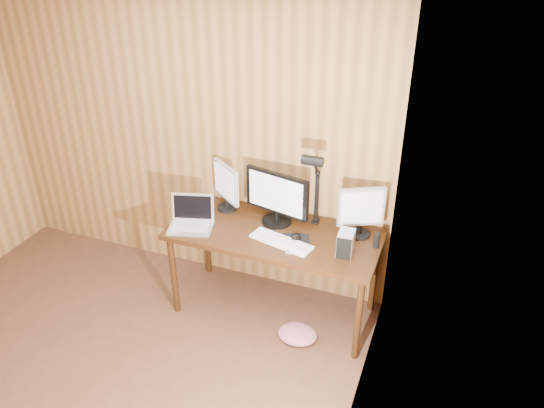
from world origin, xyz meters
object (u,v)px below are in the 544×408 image
Objects in this scene: monitor_left at (226,186)px; keyboard at (281,241)px; hard_drive at (346,243)px; desk at (278,241)px; mouse at (296,237)px; speaker at (377,240)px; desk_lamp at (314,179)px; laptop at (192,219)px; monitor_center at (277,197)px; phone at (291,250)px; monitor_right at (361,211)px.

keyboard is (0.58, -0.32, -0.20)m from monitor_left.
desk is at bearing 161.04° from hard_drive.
speaker is (0.57, 0.11, 0.03)m from mouse.
laptop is at bearing -161.34° from desk_lamp.
monitor_center is 1.37× the size of monitor_left.
hard_drive is 1.64× the size of phone.
desk_lamp is at bearing 156.08° from monitor_right.
laptop is 0.77× the size of keyboard.
mouse is 0.39m from hard_drive.
keyboard is at bearing 140.02° from phone.
monitor_left is at bearing 161.57° from hard_drive.
speaker is at bearing -63.54° from monitor_right.
monitor_right is 0.30m from hard_drive.
speaker is at bearing 37.32° from hard_drive.
desk_lamp reaches higher than phone.
desk is at bearing 21.76° from monitor_left.
monitor_left is at bearing 146.22° from phone.
speaker is (0.15, -0.11, -0.16)m from monitor_right.
keyboard is at bearing -147.91° from mouse.
monitor_center is at bearing 130.49° from keyboard.
laptop is 0.58× the size of desk_lamp.
monitor_left is 0.69m from keyboard.
monitor_left is 0.81m from phone.
hard_drive reaches higher than desk.
phone is (0.23, -0.33, -0.21)m from monitor_center.
desk is 0.25m from keyboard.
monitor_left is 0.73m from mouse.
desk_lamp is at bearing 16.14° from monitor_center.
desk is 0.35m from phone.
monitor_left is (-0.45, 0.05, -0.01)m from monitor_center.
monitor_center is at bearing 128.85° from mouse.
monitor_center reaches higher than monitor_left.
monitor_right is 3.65× the size of mouse.
monitor_left is 0.76m from desk_lamp.
keyboard is (-0.51, -0.30, -0.20)m from monitor_right.
laptop is 3.64× the size of phone.
laptop is (-1.24, -0.31, -0.15)m from monitor_right.
speaker reaches higher than mouse.
mouse is at bearing -9.18° from laptop.
phone is (0.82, -0.06, -0.05)m from laptop.
speaker is at bearing -0.07° from desk.
monitor_right reaches higher than hard_drive.
hard_drive is (1.20, 0.04, 0.03)m from laptop.
desk_lamp is at bearing 33.51° from monitor_left.
laptop is 3.44× the size of speaker.
hard_drive reaches higher than phone.
keyboard is 4.72× the size of phone.
mouse is at bearing -108.14° from desk_lamp.
monitor_right is at bearing 16.27° from monitor_center.
keyboard is 0.51m from desk_lamp.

